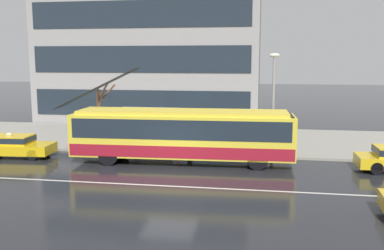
# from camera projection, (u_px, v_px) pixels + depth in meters

# --- Properties ---
(ground_plane) EXTENTS (160.00, 160.00, 0.00)m
(ground_plane) POSITION_uv_depth(u_px,v_px,m) (169.00, 178.00, 20.28)
(ground_plane) COLOR #212328
(sidewalk_slab) EXTENTS (80.00, 10.00, 0.14)m
(sidewalk_slab) POSITION_uv_depth(u_px,v_px,m) (199.00, 139.00, 29.91)
(sidewalk_slab) COLOR gray
(sidewalk_slab) RESTS_ON ground_plane
(lane_centre_line) EXTENTS (72.00, 0.14, 0.01)m
(lane_centre_line) POSITION_uv_depth(u_px,v_px,m) (163.00, 186.00, 19.11)
(lane_centre_line) COLOR silver
(lane_centre_line) RESTS_ON ground_plane
(trolleybus) EXTENTS (13.11, 2.96, 5.15)m
(trolleybus) POSITION_uv_depth(u_px,v_px,m) (183.00, 134.00, 23.23)
(trolleybus) COLOR yellow
(trolleybus) RESTS_ON ground_plane
(taxi_queued_behind_bus) EXTENTS (4.64, 2.11, 1.39)m
(taxi_queued_behind_bus) POSITION_uv_depth(u_px,v_px,m) (12.00, 145.00, 24.68)
(taxi_queued_behind_bus) COLOR yellow
(taxi_queued_behind_bus) RESTS_ON ground_plane
(bus_shelter) EXTENTS (3.69, 1.70, 2.38)m
(bus_shelter) POSITION_uv_depth(u_px,v_px,m) (148.00, 118.00, 27.02)
(bus_shelter) COLOR gray
(bus_shelter) RESTS_ON sidewalk_slab
(pedestrian_at_shelter) EXTENTS (1.31, 1.31, 1.95)m
(pedestrian_at_shelter) POSITION_uv_depth(u_px,v_px,m) (191.00, 126.00, 25.42)
(pedestrian_at_shelter) COLOR #18334D
(pedestrian_at_shelter) RESTS_ON sidewalk_slab
(pedestrian_approaching_curb) EXTENTS (1.36, 1.36, 1.99)m
(pedestrian_approaching_curb) POSITION_uv_depth(u_px,v_px,m) (136.00, 121.00, 27.16)
(pedestrian_approaching_curb) COLOR navy
(pedestrian_approaching_curb) RESTS_ON sidewalk_slab
(pedestrian_walking_past) EXTENTS (1.23, 1.23, 1.99)m
(pedestrian_walking_past) POSITION_uv_depth(u_px,v_px,m) (176.00, 119.00, 27.70)
(pedestrian_walking_past) COLOR black
(pedestrian_walking_past) RESTS_ON sidewalk_slab
(street_lamp) EXTENTS (0.60, 0.32, 5.78)m
(street_lamp) POSITION_uv_depth(u_px,v_px,m) (274.00, 93.00, 24.87)
(street_lamp) COLOR gray
(street_lamp) RESTS_ON sidewalk_slab
(street_tree_bare) EXTENTS (1.36, 1.95, 4.00)m
(street_tree_bare) POSITION_uv_depth(u_px,v_px,m) (100.00, 111.00, 28.52)
(street_tree_bare) COLOR brown
(street_tree_bare) RESTS_ON sidewalk_slab
(office_tower_corner_left) EXTENTS (19.62, 11.73, 18.45)m
(office_tower_corner_left) POSITION_uv_depth(u_px,v_px,m) (155.00, 19.00, 39.92)
(office_tower_corner_left) COLOR #969392
(office_tower_corner_left) RESTS_ON ground_plane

